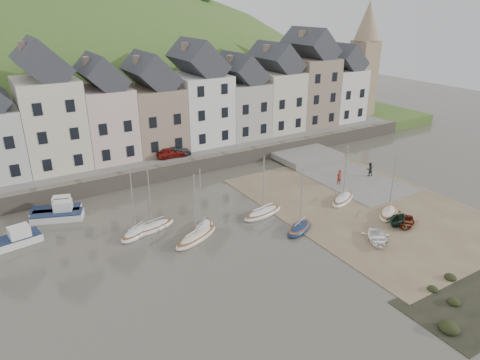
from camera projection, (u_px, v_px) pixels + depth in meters
ground at (275, 233)px, 38.77m from camera, size 160.00×160.00×0.00m
quay_land at (149, 137)px, 63.81m from camera, size 90.00×30.00×1.50m
quay_street at (180, 153)px, 54.40m from camera, size 70.00×7.00×0.10m
seawall at (193, 166)px, 51.88m from camera, size 70.00×1.20×1.80m
beach at (363, 205)px, 44.03m from camera, size 18.00×26.00×0.06m
slipway at (338, 173)px, 52.26m from camera, size 8.00×18.00×0.12m
hillside at (86, 194)px, 90.69m from camera, size 134.40×84.00×84.00m
townhouse_terrace at (180, 101)px, 55.82m from camera, size 61.05×8.00×13.93m
church_spire at (365, 56)px, 70.11m from camera, size 4.00×4.00×18.00m
sailboat_0 at (152, 227)px, 39.15m from camera, size 4.72×2.41×6.32m
sailboat_1 at (136, 233)px, 38.22m from camera, size 3.91×3.23×6.32m
sailboat_2 at (196, 237)px, 37.53m from camera, size 5.28×3.45×6.32m
sailboat_3 at (202, 230)px, 38.69m from camera, size 4.20×4.28×6.32m
sailboat_4 at (263, 213)px, 41.82m from camera, size 4.85×2.30×6.32m
sailboat_5 at (299, 228)px, 38.99m from camera, size 4.07×2.97×6.32m
sailboat_6 at (343, 199)px, 44.82m from camera, size 4.62×3.30×6.32m
sailboat_7 at (388, 213)px, 41.81m from camera, size 4.08×3.21×6.32m
motorboat_0 at (59, 214)px, 40.99m from camera, size 4.94×3.21×1.70m
motorboat_1 at (14, 239)px, 36.51m from camera, size 4.84×2.45×1.70m
motorboat_2 at (58, 209)px, 41.88m from camera, size 4.90×3.11×1.70m
rowboat_white at (378, 238)px, 37.03m from camera, size 4.05×4.21×0.71m
rowboat_green at (398, 218)px, 39.66m from camera, size 3.31×3.05×1.46m
rowboat_red at (406, 222)px, 39.80m from camera, size 3.73×3.52×0.63m
person_red at (339, 177)px, 48.56m from camera, size 0.64×0.43×1.71m
person_dark at (369, 169)px, 50.89m from camera, size 0.91×0.77×1.65m
car_left at (171, 152)px, 52.59m from camera, size 3.74×1.73×1.24m
car_right at (176, 152)px, 52.92m from camera, size 3.63×1.79×1.14m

